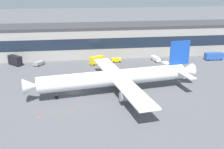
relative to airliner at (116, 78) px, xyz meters
The scene contains 12 objects.
ground_plane 14.92m from the airliner, behind, with size 600.00×600.00×0.00m, color #56565B.
terminal_building 52.67m from the airliner, 105.24° to the left, with size 201.24×19.41×14.85m.
airliner is the anchor object (origin of this frame).
catering_truck 54.08m from the airliner, 136.37° to the left, with size 6.84×7.01×4.15m.
stair_truck 33.78m from the airliner, 96.06° to the left, with size 6.42×4.96×3.55m.
follow_me_car 36.26m from the airliner, 81.43° to the left, with size 4.45×2.11×1.85m.
belt_loader 42.41m from the airliner, 55.92° to the left, with size 3.01×6.64×1.95m.
fuel_truck 60.72m from the airliner, 32.92° to the left, with size 8.42×2.86×3.35m.
pushback_tractor 45.71m from the airliner, 129.22° to the left, with size 4.87×5.43×1.75m.
traffic_cone_0 27.97m from the airliner, 148.17° to the right, with size 0.50×0.50×0.62m, color #F2590C.
traffic_cone_1 24.34m from the airliner, 138.79° to the right, with size 0.47×0.47×0.59m, color #F2590C.
traffic_cone_2 19.25m from the airliner, 139.41° to the right, with size 0.45×0.45×0.56m, color #F2590C.
Camera 1 is at (0.65, -85.58, 34.98)m, focal length 44.26 mm.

